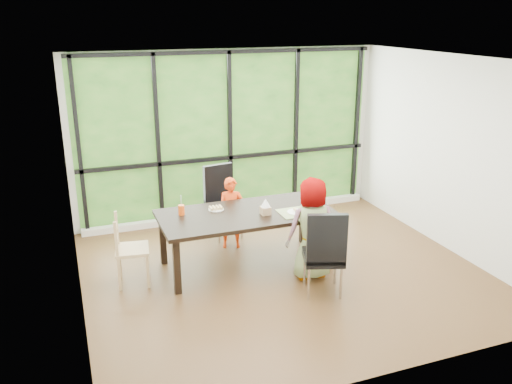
% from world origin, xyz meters
% --- Properties ---
extents(ground, '(5.00, 5.00, 0.00)m').
position_xyz_m(ground, '(0.00, 0.00, 0.00)').
color(ground, black).
rests_on(ground, ground).
extents(back_wall, '(5.00, 0.00, 5.00)m').
position_xyz_m(back_wall, '(0.00, 2.25, 1.35)').
color(back_wall, silver).
rests_on(back_wall, ground).
extents(foliage_backdrop, '(4.80, 0.02, 2.65)m').
position_xyz_m(foliage_backdrop, '(0.00, 2.23, 1.35)').
color(foliage_backdrop, '#244C1A').
rests_on(foliage_backdrop, back_wall).
extents(window_mullions, '(4.80, 0.06, 2.65)m').
position_xyz_m(window_mullions, '(0.00, 2.19, 1.35)').
color(window_mullions, black).
rests_on(window_mullions, back_wall).
extents(window_sill, '(4.80, 0.12, 0.10)m').
position_xyz_m(window_sill, '(0.00, 2.15, 0.05)').
color(window_sill, silver).
rests_on(window_sill, ground).
extents(dining_table, '(2.31, 1.19, 0.75)m').
position_xyz_m(dining_table, '(-0.38, 0.37, 0.38)').
color(dining_table, black).
rests_on(dining_table, ground).
extents(chair_window_leather, '(0.53, 0.53, 1.08)m').
position_xyz_m(chair_window_leather, '(-0.36, 1.39, 0.54)').
color(chair_window_leather, black).
rests_on(chair_window_leather, ground).
extents(chair_interior_leather, '(0.58, 0.58, 1.08)m').
position_xyz_m(chair_interior_leather, '(0.24, -0.64, 0.54)').
color(chair_interior_leather, black).
rests_on(chair_interior_leather, ground).
extents(chair_end_beech, '(0.45, 0.47, 0.90)m').
position_xyz_m(chair_end_beech, '(-1.86, 0.39, 0.45)').
color(chair_end_beech, tan).
rests_on(chair_end_beech, ground).
extents(child_toddler, '(0.43, 0.34, 1.03)m').
position_xyz_m(child_toddler, '(-0.38, 1.01, 0.51)').
color(child_toddler, red).
rests_on(child_toddler, ground).
extents(child_older, '(0.67, 0.46, 1.31)m').
position_xyz_m(child_older, '(0.29, -0.23, 0.66)').
color(child_older, gray).
rests_on(child_older, ground).
extents(placemat, '(0.51, 0.38, 0.01)m').
position_xyz_m(placemat, '(0.27, 0.13, 0.75)').
color(placemat, tan).
rests_on(placemat, dining_table).
extents(plate_far, '(0.21, 0.21, 0.01)m').
position_xyz_m(plate_far, '(-0.72, 0.60, 0.76)').
color(plate_far, white).
rests_on(plate_far, dining_table).
extents(plate_near, '(0.24, 0.24, 0.01)m').
position_xyz_m(plate_near, '(0.23, 0.13, 0.76)').
color(plate_near, white).
rests_on(plate_near, dining_table).
extents(orange_cup, '(0.08, 0.08, 0.13)m').
position_xyz_m(orange_cup, '(-1.18, 0.58, 0.81)').
color(orange_cup, '#FE5915').
rests_on(orange_cup, dining_table).
extents(green_cup, '(0.08, 0.08, 0.13)m').
position_xyz_m(green_cup, '(0.55, 0.05, 0.82)').
color(green_cup, '#62CA3C').
rests_on(green_cup, dining_table).
extents(white_mug, '(0.09, 0.09, 0.09)m').
position_xyz_m(white_mug, '(0.65, 0.41, 0.80)').
color(white_mug, white).
rests_on(white_mug, dining_table).
extents(tissue_box, '(0.12, 0.12, 0.10)m').
position_xyz_m(tissue_box, '(-0.16, 0.22, 0.80)').
color(tissue_box, tan).
rests_on(tissue_box, dining_table).
extents(crepe_rolls_far, '(0.20, 0.12, 0.04)m').
position_xyz_m(crepe_rolls_far, '(-0.72, 0.60, 0.78)').
color(crepe_rolls_far, tan).
rests_on(crepe_rolls_far, plate_far).
extents(crepe_rolls_near, '(0.05, 0.12, 0.04)m').
position_xyz_m(crepe_rolls_near, '(0.23, 0.13, 0.78)').
color(crepe_rolls_near, tan).
rests_on(crepe_rolls_near, plate_near).
extents(straw_white, '(0.01, 0.04, 0.20)m').
position_xyz_m(straw_white, '(-1.18, 0.58, 0.92)').
color(straw_white, white).
rests_on(straw_white, orange_cup).
extents(straw_pink, '(0.01, 0.04, 0.20)m').
position_xyz_m(straw_pink, '(0.55, 0.05, 0.92)').
color(straw_pink, pink).
rests_on(straw_pink, green_cup).
extents(tissue, '(0.12, 0.12, 0.11)m').
position_xyz_m(tissue, '(-0.16, 0.22, 0.91)').
color(tissue, white).
rests_on(tissue, tissue_box).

